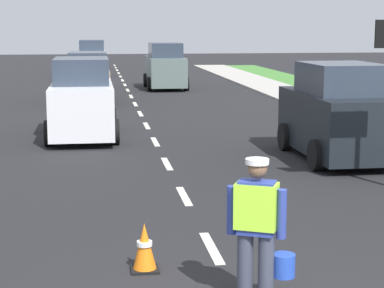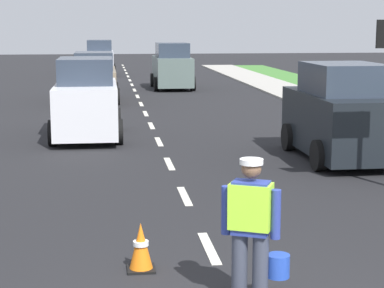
{
  "view_description": "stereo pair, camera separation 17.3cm",
  "coord_description": "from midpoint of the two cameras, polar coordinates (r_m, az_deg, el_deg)",
  "views": [
    {
      "loc": [
        -1.58,
        -6.44,
        3.11
      ],
      "look_at": [
        0.05,
        4.98,
        1.1
      ],
      "focal_mm": 64.12,
      "sensor_mm": 36.0,
      "label": 1
    },
    {
      "loc": [
        -1.41,
        -6.46,
        3.11
      ],
      "look_at": [
        0.05,
        4.98,
        1.1
      ],
      "focal_mm": 64.12,
      "sensor_mm": 36.0,
      "label": 2
    }
  ],
  "objects": [
    {
      "name": "ground_plane",
      "position": [
        27.67,
        -4.97,
        3.38
      ],
      "size": [
        96.0,
        96.0,
        0.0
      ],
      "primitive_type": "plane",
      "color": "black"
    },
    {
      "name": "lane_center_line",
      "position": [
        31.84,
        -5.4,
        4.23
      ],
      "size": [
        0.14,
        46.4,
        0.01
      ],
      "color": "silver",
      "rests_on": "ground"
    },
    {
      "name": "road_worker",
      "position": [
        7.67,
        4.9,
        -6.66
      ],
      "size": [
        0.75,
        0.45,
        1.67
      ],
      "color": "#383D4C",
      "rests_on": "ground"
    },
    {
      "name": "traffic_cone_near",
      "position": [
        8.87,
        -4.54,
        -8.55
      ],
      "size": [
        0.36,
        0.36,
        0.63
      ],
      "color": "black",
      "rests_on": "ground"
    },
    {
      "name": "car_oncoming_lead",
      "position": [
        19.27,
        -9.38,
        3.54
      ],
      "size": [
        1.93,
        4.03,
        2.21
      ],
      "color": "silver",
      "rests_on": "ground"
    },
    {
      "name": "car_outgoing_far",
      "position": [
        33.93,
        -2.38,
        6.38
      ],
      "size": [
        1.97,
        4.0,
        2.25
      ],
      "color": "slate",
      "rests_on": "ground"
    },
    {
      "name": "car_oncoming_third",
      "position": [
        43.46,
        -8.44,
        7.01
      ],
      "size": [
        1.95,
        4.17,
        2.19
      ],
      "color": "silver",
      "rests_on": "ground"
    },
    {
      "name": "car_parked_curbside",
      "position": [
        16.33,
        11.81,
        2.41
      ],
      "size": [
        2.06,
        3.99,
        2.25
      ],
      "color": "black",
      "rests_on": "ground"
    },
    {
      "name": "car_oncoming_second",
      "position": [
        28.46,
        -8.82,
        5.38
      ],
      "size": [
        1.98,
        4.38,
        2.02
      ],
      "color": "gray",
      "rests_on": "ground"
    }
  ]
}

